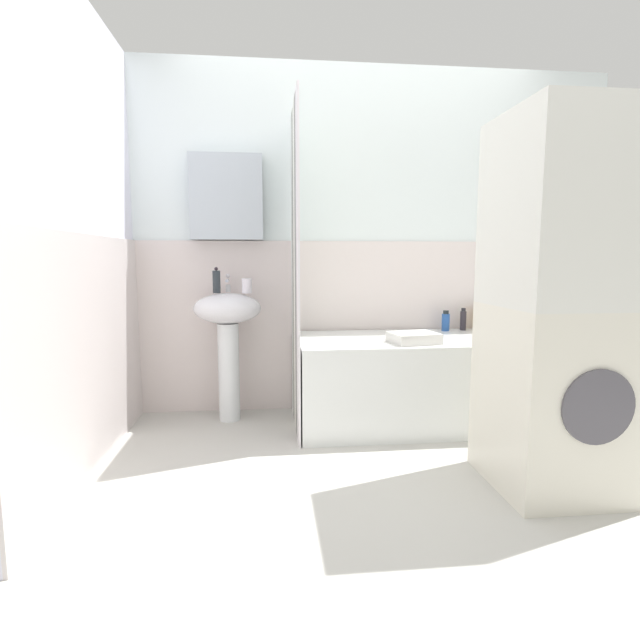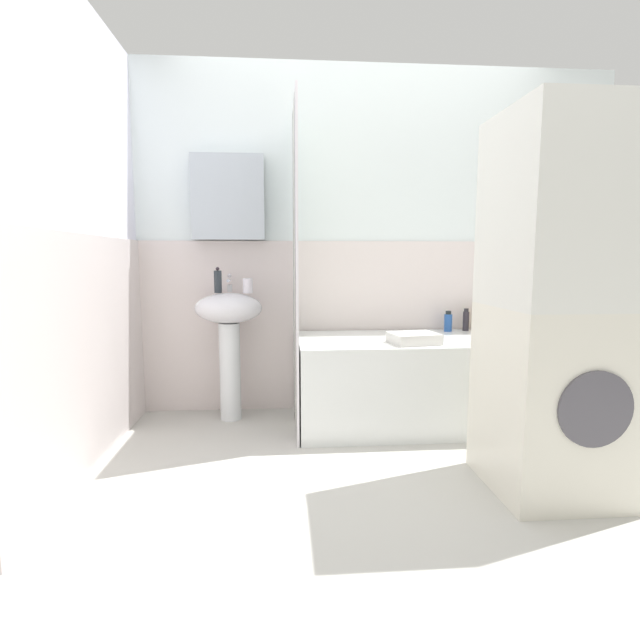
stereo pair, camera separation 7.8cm
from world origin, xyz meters
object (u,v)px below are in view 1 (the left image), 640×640
object	(u,v)px
sink	(228,328)
towel_folded	(414,338)
washer_dryer_stack	(561,306)
soap_dispenser	(217,281)
shampoo_bottle	(477,318)
lotion_bottle	(463,320)
toothbrush_cup	(247,286)
bathtub	(407,380)
body_wash_bottle	(446,321)

from	to	relation	value
sink	towel_folded	distance (m)	1.21
washer_dryer_stack	soap_dispenser	bearing A→B (deg)	145.99
soap_dispenser	towel_folded	size ratio (longest dim) A/B	0.62
shampoo_bottle	lotion_bottle	bearing A→B (deg)	-166.44
washer_dryer_stack	shampoo_bottle	bearing A→B (deg)	82.33
soap_dispenser	toothbrush_cup	distance (m)	0.20
shampoo_bottle	towel_folded	xyz separation A→B (m)	(-0.63, -0.52, -0.05)
sink	lotion_bottle	distance (m)	1.66
bathtub	body_wash_bottle	world-z (taller)	body_wash_bottle
lotion_bottle	washer_dryer_stack	distance (m)	1.25
towel_folded	sink	bearing A→B (deg)	161.76
toothbrush_cup	soap_dispenser	bearing A→B (deg)	172.52
toothbrush_cup	washer_dryer_stack	world-z (taller)	washer_dryer_stack
soap_dispenser	shampoo_bottle	xyz separation A→B (m)	(1.84, 0.13, -0.28)
bathtub	washer_dryer_stack	distance (m)	1.18
toothbrush_cup	shampoo_bottle	xyz separation A→B (m)	(1.65, 0.15, -0.25)
washer_dryer_stack	towel_folded	bearing A→B (deg)	121.96
sink	lotion_bottle	world-z (taller)	sink
soap_dispenser	bathtub	world-z (taller)	soap_dispenser
toothbrush_cup	washer_dryer_stack	bearing A→B (deg)	-36.77
toothbrush_cup	towel_folded	world-z (taller)	toothbrush_cup
shampoo_bottle	lotion_bottle	world-z (taller)	shampoo_bottle
towel_folded	toothbrush_cup	bearing A→B (deg)	160.34
bathtub	towel_folded	world-z (taller)	towel_folded
bathtub	lotion_bottle	world-z (taller)	lotion_bottle
washer_dryer_stack	lotion_bottle	bearing A→B (deg)	87.69
shampoo_bottle	bathtub	bearing A→B (deg)	-152.36
shampoo_bottle	lotion_bottle	xyz separation A→B (m)	(-0.12, -0.03, -0.01)
lotion_bottle	shampoo_bottle	bearing A→B (deg)	13.56
sink	toothbrush_cup	bearing A→B (deg)	-6.45
sink	body_wash_bottle	bearing A→B (deg)	3.41
bathtub	washer_dryer_stack	bearing A→B (deg)	-64.65
toothbrush_cup	body_wash_bottle	xyz separation A→B (m)	(1.39, 0.11, -0.27)
toothbrush_cup	towel_folded	xyz separation A→B (m)	(1.01, -0.36, -0.30)
towel_folded	washer_dryer_stack	bearing A→B (deg)	-58.04
soap_dispenser	shampoo_bottle	distance (m)	1.87
lotion_bottle	body_wash_bottle	size ratio (longest dim) A/B	1.10
toothbrush_cup	bathtub	size ratio (longest dim) A/B	0.07
bathtub	toothbrush_cup	bearing A→B (deg)	170.77
soap_dispenser	shampoo_bottle	world-z (taller)	soap_dispenser
bathtub	towel_folded	xyz separation A→B (m)	(-0.02, -0.19, 0.32)
soap_dispenser	washer_dryer_stack	size ratio (longest dim) A/B	0.10
soap_dispenser	washer_dryer_stack	bearing A→B (deg)	-34.01
lotion_bottle	body_wash_bottle	xyz separation A→B (m)	(-0.14, -0.02, -0.01)
soap_dispenser	bathtub	size ratio (longest dim) A/B	0.12
toothbrush_cup	shampoo_bottle	bearing A→B (deg)	5.30
sink	soap_dispenser	world-z (taller)	soap_dispenser
toothbrush_cup	bathtub	world-z (taller)	toothbrush_cup
bathtub	body_wash_bottle	size ratio (longest dim) A/B	9.83
washer_dryer_stack	sink	bearing A→B (deg)	145.16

